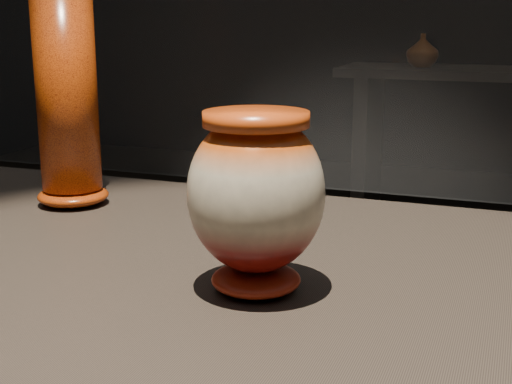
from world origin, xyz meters
The scene contains 3 objects.
main_vase centered at (-0.03, -0.03, 1.00)m, with size 0.18×0.18×0.19m.
tall_vase centered at (-0.42, 0.21, 1.07)m, with size 0.11×0.11×0.34m.
back_vase_left centered at (-0.33, 3.46, 0.99)m, with size 0.18×0.18×0.19m, color #9F5117.
Camera 1 is at (0.22, -0.69, 1.18)m, focal length 50.00 mm.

